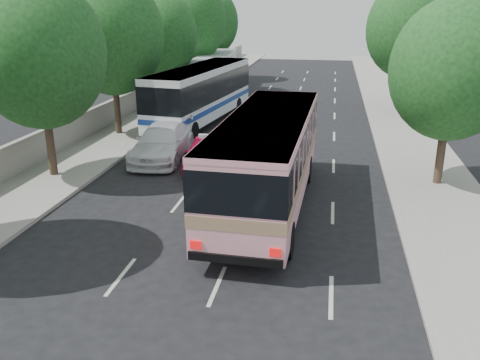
% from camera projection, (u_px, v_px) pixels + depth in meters
% --- Properties ---
extents(ground, '(120.00, 120.00, 0.00)m').
position_uv_depth(ground, '(201.00, 251.00, 16.46)').
color(ground, black).
rests_on(ground, ground).
extents(sidewalk_left, '(4.00, 90.00, 0.15)m').
position_uv_depth(sidewalk_left, '(155.00, 114.00, 36.44)').
color(sidewalk_left, '#9E998E').
rests_on(sidewalk_left, ground).
extents(sidewalk_right, '(4.00, 90.00, 0.12)m').
position_uv_depth(sidewalk_right, '(400.00, 124.00, 33.60)').
color(sidewalk_right, '#9E998E').
rests_on(sidewalk_right, ground).
extents(low_wall, '(0.30, 90.00, 1.50)m').
position_uv_depth(low_wall, '(131.00, 102.00, 36.47)').
color(low_wall, '#9E998E').
rests_on(low_wall, sidewalk_left).
extents(tree_left_b, '(5.70, 5.70, 8.88)m').
position_uv_depth(tree_left_b, '(39.00, 48.00, 21.47)').
color(tree_left_b, '#38281E').
rests_on(tree_left_b, ground).
extents(tree_left_c, '(6.00, 6.00, 9.35)m').
position_uv_depth(tree_left_c, '(112.00, 31.00, 28.84)').
color(tree_left_c, '#38281E').
rests_on(tree_left_c, ground).
extents(tree_left_d, '(5.52, 5.52, 8.60)m').
position_uv_depth(tree_left_d, '(160.00, 32.00, 36.42)').
color(tree_left_d, '#38281E').
rests_on(tree_left_d, ground).
extents(tree_left_e, '(6.30, 6.30, 9.82)m').
position_uv_depth(tree_left_e, '(190.00, 18.00, 43.57)').
color(tree_left_e, '#38281E').
rests_on(tree_left_e, ground).
extents(tree_left_f, '(5.88, 5.88, 9.16)m').
position_uv_depth(tree_left_f, '(210.00, 20.00, 51.18)').
color(tree_left_f, '#38281E').
rests_on(tree_left_f, ground).
extents(tree_right_near, '(5.10, 5.10, 7.95)m').
position_uv_depth(tree_right_near, '(455.00, 65.00, 20.65)').
color(tree_right_near, '#38281E').
rests_on(tree_right_near, ground).
extents(tree_right_far, '(6.00, 6.00, 9.35)m').
position_uv_depth(tree_right_far, '(411.00, 26.00, 35.17)').
color(tree_right_far, '#38281E').
rests_on(tree_right_far, ground).
extents(pink_bus, '(3.24, 11.55, 3.66)m').
position_uv_depth(pink_bus, '(267.00, 152.00, 19.15)').
color(pink_bus, pink).
rests_on(pink_bus, ground).
extents(pink_taxi, '(2.13, 4.48, 1.48)m').
position_uv_depth(pink_taxi, '(205.00, 153.00, 24.62)').
color(pink_taxi, '#FF1665').
rests_on(pink_taxi, ground).
extents(white_pickup, '(2.77, 6.06, 1.72)m').
position_uv_depth(white_pickup, '(162.00, 142.00, 25.99)').
color(white_pickup, white).
rests_on(white_pickup, ground).
extents(tour_coach_front, '(4.31, 12.68, 3.72)m').
position_uv_depth(tour_coach_front, '(201.00, 90.00, 33.14)').
color(tour_coach_front, white).
rests_on(tour_coach_front, ground).
extents(tour_coach_rear, '(3.34, 11.57, 3.42)m').
position_uv_depth(tour_coach_rear, '(216.00, 70.00, 44.76)').
color(tour_coach_rear, silver).
rests_on(tour_coach_rear, ground).
extents(taxi_roof_sign, '(0.56, 0.23, 0.18)m').
position_uv_depth(taxi_roof_sign, '(204.00, 136.00, 24.34)').
color(taxi_roof_sign, silver).
rests_on(taxi_roof_sign, pink_taxi).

